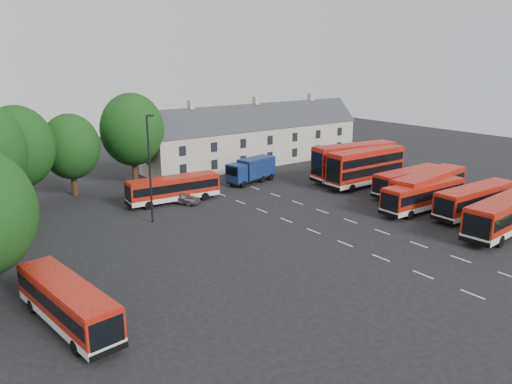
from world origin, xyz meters
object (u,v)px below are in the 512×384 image
lamppost (150,166)px  bus_row_a (507,212)px  bus_dd_south (366,165)px  box_truck (252,169)px  bus_west (67,301)px  silver_car (182,197)px

lamppost → bus_row_a: bearing=-41.9°
bus_dd_south → box_truck: bearing=137.1°
bus_west → box_truck: 37.12m
bus_row_a → bus_dd_south: bus_dd_south is taller
box_truck → bus_row_a: bearing=-87.5°
bus_dd_south → box_truck: (-10.50, 9.86, -0.91)m
box_truck → bus_west: bearing=-155.4°
bus_dd_south → bus_west: 42.17m
silver_car → lamppost: bearing=-170.0°
bus_row_a → bus_dd_south: bearing=76.6°
bus_dd_south → silver_car: bus_dd_south is taller
box_truck → bus_dd_south: bearing=-55.1°
box_truck → lamppost: size_ratio=0.71×
bus_row_a → silver_car: size_ratio=2.82×
bus_row_a → lamppost: lamppost is taller
silver_car → lamppost: 8.51m
bus_dd_south → box_truck: bus_dd_south is taller
bus_row_a → bus_west: bearing=164.1°
bus_row_a → lamppost: bearing=133.3°
bus_west → silver_car: size_ratio=2.36×
bus_row_a → lamppost: (-24.79, 22.26, 3.61)m
lamppost → silver_car: bearing=37.7°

